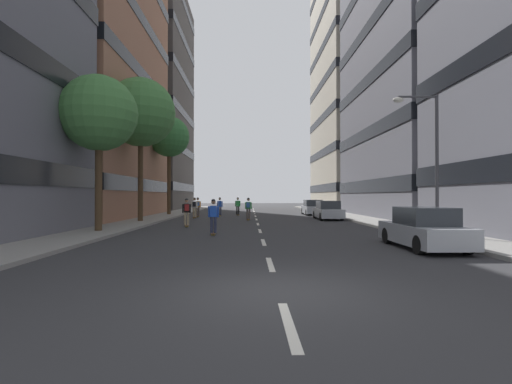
% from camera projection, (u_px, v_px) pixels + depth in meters
% --- Properties ---
extents(ground_plane, '(134.28, 134.28, 0.00)m').
position_uv_depth(ground_plane, '(257.00, 220.00, 30.07)').
color(ground_plane, '#333335').
extents(sidewalk_left, '(2.78, 61.55, 0.14)m').
position_uv_depth(sidewalk_left, '(159.00, 217.00, 32.72)').
color(sidewalk_left, gray).
rests_on(sidewalk_left, ground_plane).
extents(sidewalk_right, '(2.78, 61.55, 0.14)m').
position_uv_depth(sidewalk_right, '(352.00, 217.00, 33.03)').
color(sidewalk_right, gray).
rests_on(sidewalk_right, ground_plane).
extents(lane_markings, '(0.16, 52.20, 0.01)m').
position_uv_depth(lane_markings, '(256.00, 219.00, 30.69)').
color(lane_markings, silver).
rests_on(lane_markings, ground_plane).
extents(building_left_mid, '(15.50, 18.87, 28.58)m').
position_uv_depth(building_left_mid, '(57.00, 54.00, 33.08)').
color(building_left_mid, '#9E6B51').
rests_on(building_left_mid, ground_plane).
extents(building_left_far, '(15.50, 17.47, 31.17)m').
position_uv_depth(building_left_far, '(131.00, 100.00, 53.92)').
color(building_left_far, '#4C4744').
rests_on(building_left_far, ground_plane).
extents(building_right_mid, '(15.50, 18.98, 32.35)m').
position_uv_depth(building_right_mid, '(451.00, 36.00, 33.74)').
color(building_right_mid, slate).
rests_on(building_right_mid, ground_plane).
extents(building_right_far, '(15.50, 19.07, 34.89)m').
position_uv_depth(building_right_far, '(374.00, 88.00, 54.58)').
color(building_right_far, '#BCB29E').
rests_on(building_right_far, ground_plane).
extents(parked_car_near, '(1.82, 4.40, 1.52)m').
position_uv_depth(parked_car_near, '(424.00, 230.00, 13.86)').
color(parked_car_near, '#B2B7BF').
rests_on(parked_car_near, ground_plane).
extents(parked_car_mid, '(1.82, 4.40, 1.52)m').
position_uv_depth(parked_car_mid, '(328.00, 211.00, 30.70)').
color(parked_car_mid, '#B2B7BF').
rests_on(parked_car_mid, ground_plane).
extents(parked_car_far, '(1.82, 4.40, 1.52)m').
position_uv_depth(parked_car_far, '(313.00, 208.00, 38.03)').
color(parked_car_far, '#B2B7BF').
rests_on(parked_car_far, ground_plane).
extents(street_tree_near, '(3.92, 3.92, 8.05)m').
position_uv_depth(street_tree_near, '(99.00, 114.00, 19.58)').
color(street_tree_near, '#4C3823').
rests_on(street_tree_near, sidewalk_left).
extents(street_tree_mid, '(3.94, 3.94, 9.52)m').
position_uv_depth(street_tree_mid, '(169.00, 137.00, 36.76)').
color(street_tree_mid, '#4C3823').
rests_on(street_tree_mid, sidewalk_left).
extents(street_tree_far, '(4.93, 4.93, 10.26)m').
position_uv_depth(street_tree_far, '(141.00, 113.00, 27.13)').
color(street_tree_far, '#4C3823').
rests_on(street_tree_far, sidewalk_left).
extents(streetlamp_right, '(2.13, 0.30, 6.50)m').
position_uv_depth(streetlamp_right, '(429.00, 148.00, 17.52)').
color(streetlamp_right, '#3F3F44').
rests_on(streetlamp_right, sidewalk_right).
extents(skater_0, '(0.55, 0.91, 1.78)m').
position_uv_depth(skater_0, '(220.00, 206.00, 35.92)').
color(skater_0, brown).
rests_on(skater_0, ground_plane).
extents(skater_1, '(0.57, 0.92, 1.78)m').
position_uv_depth(skater_1, '(187.00, 210.00, 23.52)').
color(skater_1, brown).
rests_on(skater_1, ground_plane).
extents(skater_2, '(0.54, 0.91, 1.78)m').
position_uv_depth(skater_2, '(213.00, 215.00, 18.69)').
color(skater_2, brown).
rests_on(skater_2, ground_plane).
extents(skater_3, '(0.55, 0.91, 1.78)m').
position_uv_depth(skater_3, '(195.00, 206.00, 32.61)').
color(skater_3, brown).
rests_on(skater_3, ground_plane).
extents(skater_4, '(0.56, 0.92, 1.78)m').
position_uv_depth(skater_4, '(198.00, 206.00, 34.51)').
color(skater_4, brown).
rests_on(skater_4, ground_plane).
extents(skater_5, '(0.56, 0.92, 1.78)m').
position_uv_depth(skater_5, '(238.00, 205.00, 37.17)').
color(skater_5, brown).
rests_on(skater_5, ground_plane).
extents(skater_6, '(0.55, 0.92, 1.78)m').
position_uv_depth(skater_6, '(248.00, 207.00, 30.03)').
color(skater_6, brown).
rests_on(skater_6, ground_plane).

